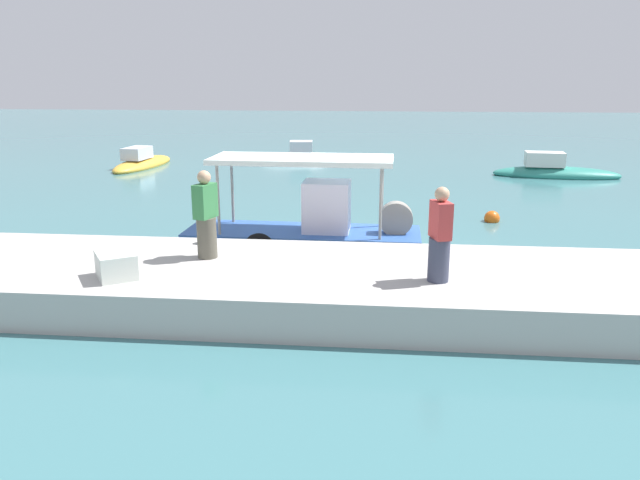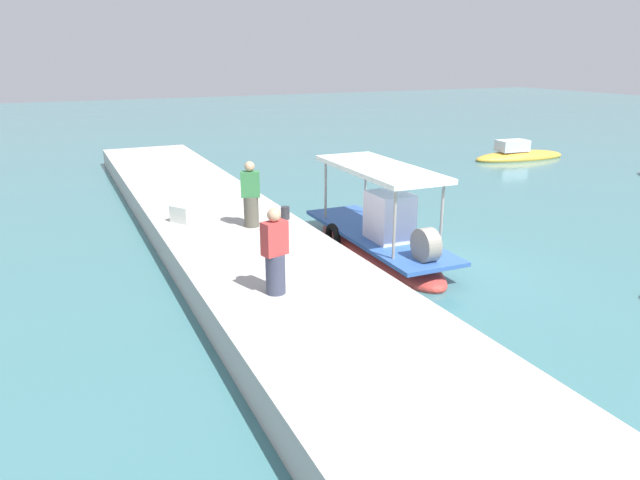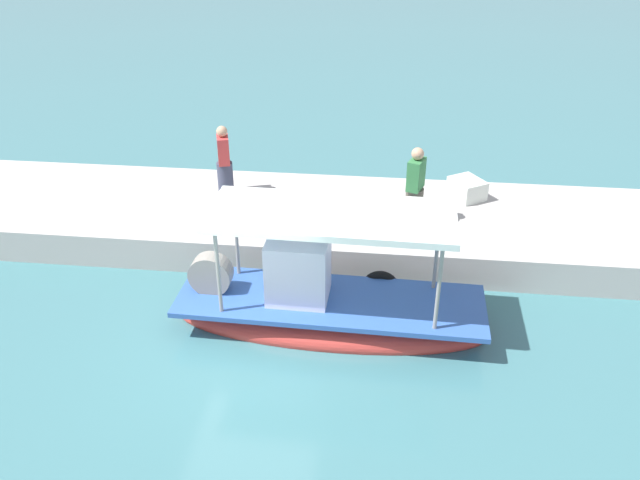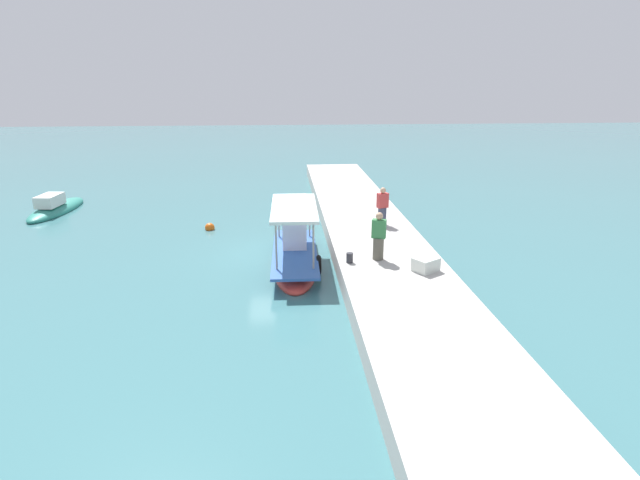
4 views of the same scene
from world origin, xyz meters
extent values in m
plane|color=#3E7479|center=(0.00, 0.00, 0.00)|extent=(120.00, 120.00, 0.00)
cube|color=#B6B2AC|center=(0.00, -4.07, 0.37)|extent=(36.00, 3.81, 0.74)
ellipsoid|color=#CA3C35|center=(-1.39, -0.67, 0.07)|extent=(5.95, 1.82, 0.84)
cube|color=#335CA9|center=(-1.39, -0.67, 0.54)|extent=(5.71, 1.82, 0.10)
cube|color=white|center=(-0.80, -0.69, 1.15)|extent=(1.12, 0.95, 1.31)
cylinder|color=gray|center=(0.51, -0.07, 1.37)|extent=(0.07, 0.07, 1.76)
cylinder|color=gray|center=(0.49, -1.36, 1.37)|extent=(0.07, 0.07, 1.76)
cylinder|color=gray|center=(-3.27, 0.01, 1.37)|extent=(0.07, 0.07, 1.76)
cylinder|color=gray|center=(-3.30, -1.27, 1.37)|extent=(0.07, 0.07, 1.76)
cube|color=white|center=(-1.39, -0.67, 2.31)|extent=(4.32, 1.78, 0.12)
torus|color=black|center=(-2.30, -1.53, 0.34)|extent=(0.74, 0.20, 0.74)
cylinder|color=gray|center=(0.85, -0.72, 0.94)|extent=(0.81, 0.37, 0.80)
cylinder|color=#545145|center=(-2.92, -3.63, 1.14)|extent=(0.49, 0.49, 0.81)
cube|color=#347B43|center=(-2.92, -3.63, 1.88)|extent=(0.42, 0.55, 0.67)
sphere|color=tan|center=(-2.92, -3.63, 2.35)|extent=(0.26, 0.26, 0.26)
cylinder|color=#3A3F54|center=(1.52, -4.64, 1.13)|extent=(0.46, 0.46, 0.78)
cube|color=#C53B3A|center=(1.52, -4.64, 1.84)|extent=(0.38, 0.53, 0.64)
sphere|color=tan|center=(1.52, -4.64, 2.29)|extent=(0.25, 0.25, 0.25)
cylinder|color=#2D2D33|center=(-3.19, -2.57, 0.91)|extent=(0.24, 0.24, 0.35)
cube|color=silver|center=(-4.19, -5.02, 0.97)|extent=(0.96, 1.00, 0.46)
camera|label=1|loc=(0.47, -15.13, 4.26)|focal=34.66mm
camera|label=2|loc=(11.07, -8.19, 5.12)|focal=32.25mm
camera|label=3|loc=(-2.32, 9.26, 7.47)|focal=36.67mm
camera|label=4|loc=(-19.86, -0.21, 6.99)|focal=28.38mm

